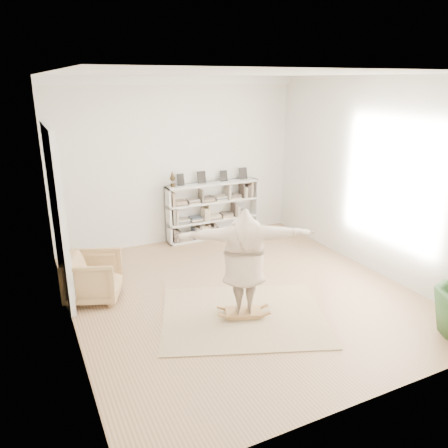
% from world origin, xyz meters
% --- Properties ---
extents(floor, '(6.00, 6.00, 0.00)m').
position_xyz_m(floor, '(0.00, 0.00, 0.00)').
color(floor, olive).
rests_on(floor, ground).
extents(room_shell, '(6.00, 6.00, 6.00)m').
position_xyz_m(room_shell, '(0.00, 2.94, 3.51)').
color(room_shell, silver).
rests_on(room_shell, floor).
extents(doors, '(0.09, 1.78, 2.92)m').
position_xyz_m(doors, '(-2.70, 1.30, 1.40)').
color(doors, white).
rests_on(doors, floor).
extents(bookshelf, '(2.20, 0.35, 1.64)m').
position_xyz_m(bookshelf, '(0.74, 2.82, 0.64)').
color(bookshelf, silver).
rests_on(bookshelf, floor).
extents(armchair, '(1.11, 1.10, 0.78)m').
position_xyz_m(armchair, '(-2.30, 0.88, 0.39)').
color(armchair, tan).
rests_on(armchair, floor).
extents(rug, '(3.06, 2.77, 0.02)m').
position_xyz_m(rug, '(-0.33, -0.72, 0.01)').
color(rug, tan).
rests_on(rug, floor).
extents(rocker_board, '(0.64, 0.51, 0.12)m').
position_xyz_m(rocker_board, '(-0.33, -0.72, 0.07)').
color(rocker_board, '#9B6C3E').
rests_on(rocker_board, rug).
extents(person, '(2.10, 1.26, 1.66)m').
position_xyz_m(person, '(-0.33, -0.72, 0.97)').
color(person, '#C5AC94').
rests_on(person, rocker_board).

